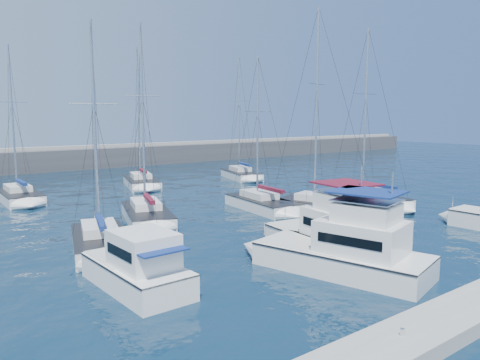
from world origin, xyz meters
TOP-DOWN VIEW (x-y plane):
  - ground at (0.00, 0.00)m, footprint 220.00×220.00m
  - breakwater at (0.00, 52.00)m, footprint 160.00×6.00m
  - dock_cleat_near_port at (-8.00, -11.00)m, footprint 0.16×0.16m
  - motor_yacht_port_outer at (-12.45, -0.30)m, footprint 2.96×6.46m
  - motor_yacht_port_inner at (-3.09, -4.67)m, footprint 5.67×9.29m
  - motor_yacht_stbd_inner at (-1.35, -2.22)m, footprint 4.69×8.45m
  - sailboat_mid_a at (-11.53, 6.90)m, footprint 5.01×7.92m
  - sailboat_mid_b at (-5.85, 12.33)m, footprint 5.44×8.67m
  - sailboat_mid_c at (3.89, 10.41)m, footprint 3.94×8.21m
  - sailboat_mid_d at (7.05, 6.45)m, footprint 5.27×8.28m
  - sailboat_mid_e at (12.55, 6.04)m, footprint 3.66×7.72m
  - sailboat_back_a at (-11.58, 27.03)m, footprint 3.27×7.83m
  - sailboat_back_b at (1.49, 28.54)m, footprint 5.25×8.28m
  - sailboat_back_c at (14.63, 27.26)m, footprint 5.06×7.99m

SIDE VIEW (x-z plane):
  - ground at x=0.00m, z-range 0.00..0.00m
  - sailboat_mid_c at x=3.89m, z-range -6.07..7.09m
  - sailboat_mid_a at x=-11.53m, z-range -6.33..7.37m
  - sailboat_back_a at x=-11.58m, z-range -6.81..7.86m
  - sailboat_mid_b at x=-5.85m, z-range -6.98..8.04m
  - sailboat_back_b at x=1.49m, z-range -7.33..8.40m
  - sailboat_mid_e at x=12.55m, z-range -7.32..8.41m
  - sailboat_back_c at x=14.63m, z-range -7.31..8.39m
  - sailboat_mid_d at x=7.05m, z-range -7.84..8.94m
  - dock_cleat_near_port at x=-8.00m, z-range 0.60..0.85m
  - motor_yacht_port_outer at x=-12.45m, z-range -0.66..2.54m
  - breakwater at x=0.00m, z-range -1.17..3.28m
  - motor_yacht_port_inner at x=-3.09m, z-range -1.21..3.48m
  - motor_yacht_stbd_inner at x=-1.35m, z-range -1.21..3.48m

